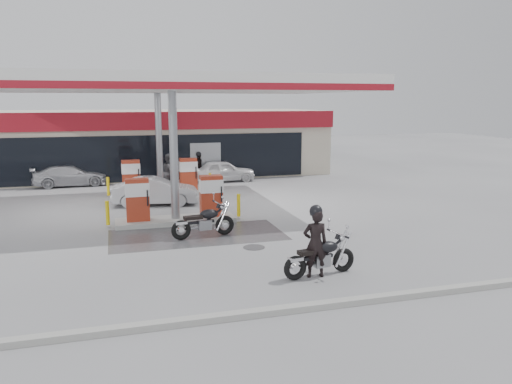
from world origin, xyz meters
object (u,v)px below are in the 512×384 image
main_motorcycle (321,258)px  attendant (170,172)px  pump_island_near (175,205)px  sedan_white (224,171)px  biker_main (315,243)px  hatchback_silver (155,191)px  parked_car_right (294,164)px  parked_motorcycle (204,223)px  parked_car_left (70,176)px  biker_walking (199,167)px  pump_island_far (160,181)px

main_motorcycle → attendant: size_ratio=1.13×
pump_island_near → sedan_white: (3.92, 9.20, -0.10)m
main_motorcycle → biker_main: biker_main is taller
hatchback_silver → parked_car_right: hatchback_silver is taller
parked_motorcycle → parked_car_left: parked_motorcycle is taller
attendant → parked_car_right: (8.71, 5.00, -0.47)m
sedan_white → main_motorcycle: bearing=176.2°
parked_motorcycle → parked_car_left: 13.39m
parked_motorcycle → parked_car_right: parked_motorcycle is taller
biker_main → parked_car_left: biker_main is taller
parked_motorcycle → biker_walking: bearing=72.0°
pump_island_far → biker_walking: pump_island_far is taller
biker_main → sedan_white: size_ratio=0.51×
attendant → hatchback_silver: attendant is taller
parked_motorcycle → hatchback_silver: size_ratio=0.59×
pump_island_near → biker_walking: (2.58, 9.80, 0.10)m
parked_car_left → pump_island_near: bearing=-159.7°
main_motorcycle → pump_island_near: bearing=103.5°
parked_motorcycle → hatchback_silver: 6.05m
main_motorcycle → biker_main: size_ratio=1.19×
biker_walking → pump_island_far: bearing=-162.7°
hatchback_silver → biker_walking: size_ratio=2.35×
hatchback_silver → pump_island_near: bearing=-164.1°
biker_main → attendant: bearing=-75.8°
attendant → parked_car_right: size_ratio=0.53×
pump_island_near → pump_island_far: (0.00, 6.00, 0.00)m
parked_car_right → parked_car_left: bearing=73.9°
pump_island_near → attendant: size_ratio=2.65×
pump_island_near → biker_main: biker_main is taller
parked_motorcycle → pump_island_far: bearing=85.6°
main_motorcycle → parked_motorcycle: (-2.32, 4.65, 0.02)m
sedan_white → attendant: (-3.33, -2.20, 0.36)m
hatchback_silver → biker_walking: biker_walking is taller
attendant → biker_walking: 3.44m
biker_main → pump_island_near: bearing=-62.9°
parked_motorcycle → hatchback_silver: hatchback_silver is taller
pump_island_near → biker_main: (2.82, -7.03, 0.21)m
pump_island_near → biker_main: bearing=-68.1°
parked_car_left → biker_walking: biker_walking is taller
pump_island_far → biker_main: bearing=-77.8°
main_motorcycle → parked_car_left: bearing=104.0°
pump_island_near → biker_main: size_ratio=2.79×
biker_main → biker_walking: (-0.25, 16.83, -0.11)m
pump_island_far → parked_car_right: 11.07m
main_motorcycle → attendant: (-2.43, 13.99, 0.47)m
biker_main → parked_car_left: size_ratio=0.46×
hatchback_silver → biker_walking: 6.90m
pump_island_near → pump_island_far: bearing=90.0°
pump_island_far → parked_car_left: bearing=138.4°
biker_main → parked_motorcycle: (-2.13, 4.69, -0.41)m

